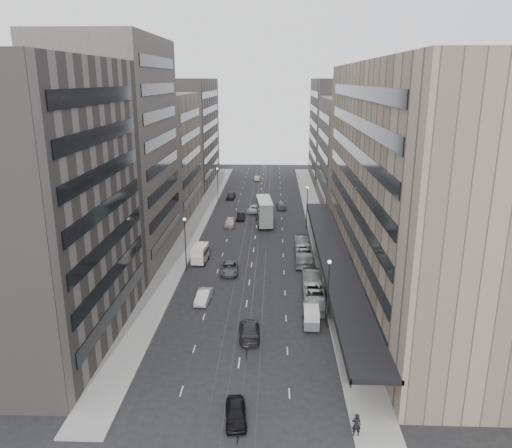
# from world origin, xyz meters

# --- Properties ---
(ground) EXTENTS (220.00, 220.00, 0.00)m
(ground) POSITION_xyz_m (0.00, 0.00, 0.00)
(ground) COLOR black
(ground) RESTS_ON ground
(sidewalk_right) EXTENTS (4.00, 125.00, 0.15)m
(sidewalk_right) POSITION_xyz_m (12.00, 37.50, 0.07)
(sidewalk_right) COLOR gray
(sidewalk_right) RESTS_ON ground
(sidewalk_left) EXTENTS (4.00, 125.00, 0.15)m
(sidewalk_left) POSITION_xyz_m (-12.00, 37.50, 0.07)
(sidewalk_left) COLOR gray
(sidewalk_left) RESTS_ON ground
(department_store) EXTENTS (19.20, 60.00, 30.00)m
(department_store) POSITION_xyz_m (21.45, 8.00, 14.95)
(department_store) COLOR gray
(department_store) RESTS_ON ground
(building_right_mid) EXTENTS (15.00, 28.00, 24.00)m
(building_right_mid) POSITION_xyz_m (21.50, 52.00, 12.00)
(building_right_mid) COLOR #4D4743
(building_right_mid) RESTS_ON ground
(building_right_far) EXTENTS (15.00, 32.00, 28.00)m
(building_right_far) POSITION_xyz_m (21.50, 82.00, 14.00)
(building_right_far) COLOR #5B5752
(building_right_far) RESTS_ON ground
(building_left_a) EXTENTS (15.00, 28.00, 30.00)m
(building_left_a) POSITION_xyz_m (-21.50, -8.00, 15.00)
(building_left_a) COLOR #5B5752
(building_left_a) RESTS_ON ground
(building_left_b) EXTENTS (15.00, 26.00, 34.00)m
(building_left_b) POSITION_xyz_m (-21.50, 19.00, 17.00)
(building_left_b) COLOR #4D4743
(building_left_b) RESTS_ON ground
(building_left_c) EXTENTS (15.00, 28.00, 25.00)m
(building_left_c) POSITION_xyz_m (-21.50, 46.00, 12.50)
(building_left_c) COLOR gray
(building_left_c) RESTS_ON ground
(building_left_d) EXTENTS (15.00, 38.00, 28.00)m
(building_left_d) POSITION_xyz_m (-21.50, 79.00, 14.00)
(building_left_d) COLOR #5B5752
(building_left_d) RESTS_ON ground
(lamp_right_near) EXTENTS (0.44, 0.44, 8.32)m
(lamp_right_near) POSITION_xyz_m (9.70, -5.00, 5.20)
(lamp_right_near) COLOR #262628
(lamp_right_near) RESTS_ON ground
(lamp_right_far) EXTENTS (0.44, 0.44, 8.32)m
(lamp_right_far) POSITION_xyz_m (9.70, 35.00, 5.20)
(lamp_right_far) COLOR #262628
(lamp_right_far) RESTS_ON ground
(lamp_left_near) EXTENTS (0.44, 0.44, 8.32)m
(lamp_left_near) POSITION_xyz_m (-9.70, 12.00, 5.20)
(lamp_left_near) COLOR #262628
(lamp_left_near) RESTS_ON ground
(lamp_left_far) EXTENTS (0.44, 0.44, 8.32)m
(lamp_left_far) POSITION_xyz_m (-9.70, 55.00, 5.20)
(lamp_left_far) COLOR #262628
(lamp_left_far) RESTS_ON ground
(bus_near) EXTENTS (2.84, 10.97, 3.04)m
(bus_near) POSITION_xyz_m (8.50, 1.79, 1.52)
(bus_near) COLOR gray
(bus_near) RESTS_ON ground
(bus_far) EXTENTS (2.63, 10.65, 2.96)m
(bus_far) POSITION_xyz_m (8.05, 17.36, 1.48)
(bus_far) COLOR gray
(bus_far) RESTS_ON ground
(double_decker) EXTENTS (3.70, 9.71, 5.19)m
(double_decker) POSITION_xyz_m (1.50, 37.32, 2.80)
(double_decker) COLOR slate
(double_decker) RESTS_ON ground
(vw_microbus) EXTENTS (2.06, 4.29, 2.28)m
(vw_microbus) POSITION_xyz_m (7.88, -4.68, 1.27)
(vw_microbus) COLOR #53595A
(vw_microbus) RESTS_ON ground
(panel_van) EXTENTS (2.47, 4.57, 2.79)m
(panel_van) POSITION_xyz_m (-8.13, 15.63, 1.54)
(panel_van) COLOR beige
(panel_van) RESTS_ON ground
(sedan_0) EXTENTS (2.19, 4.52, 1.49)m
(sedan_0) POSITION_xyz_m (0.36, -22.00, 0.74)
(sedan_0) COLOR black
(sedan_0) RESTS_ON ground
(sedan_1) EXTENTS (1.99, 4.71, 1.51)m
(sedan_1) POSITION_xyz_m (-5.61, 1.29, 0.76)
(sedan_1) COLOR silver
(sedan_1) RESTS_ON ground
(sedan_2) EXTENTS (2.87, 5.64, 1.53)m
(sedan_2) POSITION_xyz_m (-3.17, 11.42, 0.76)
(sedan_2) COLOR #505052
(sedan_2) RESTS_ON ground
(sedan_3) EXTENTS (2.79, 5.93, 1.67)m
(sedan_3) POSITION_xyz_m (0.79, -7.65, 0.84)
(sedan_3) COLOR #242427
(sedan_3) RESTS_ON ground
(sedan_4) EXTENTS (2.01, 4.96, 1.69)m
(sedan_4) POSITION_xyz_m (-5.24, 36.17, 0.84)
(sedan_4) COLOR beige
(sedan_4) RESTS_ON ground
(sedan_5) EXTENTS (1.57, 4.44, 1.46)m
(sedan_5) POSITION_xyz_m (-3.42, 40.94, 0.73)
(sedan_5) COLOR black
(sedan_5) RESTS_ON ground
(sedan_6) EXTENTS (3.46, 6.19, 1.64)m
(sedan_6) POSITION_xyz_m (-0.74, 47.07, 0.82)
(sedan_6) COLOR #B6B6B2
(sedan_6) RESTS_ON ground
(sedan_7) EXTENTS (2.54, 5.38, 1.52)m
(sedan_7) POSITION_xyz_m (4.93, 50.29, 0.76)
(sedan_7) COLOR #545456
(sedan_7) RESTS_ON ground
(sedan_8) EXTENTS (2.20, 4.95, 1.65)m
(sedan_8) POSITION_xyz_m (-7.09, 59.58, 0.83)
(sedan_8) COLOR #242426
(sedan_8) RESTS_ON ground
(sedan_9) EXTENTS (1.46, 4.15, 1.37)m
(sedan_9) POSITION_xyz_m (-1.52, 82.22, 0.68)
(sedan_9) COLOR #B4A595
(sedan_9) RESTS_ON ground
(pedestrian) EXTENTS (0.76, 0.50, 2.05)m
(pedestrian) POSITION_xyz_m (10.20, -23.63, 1.17)
(pedestrian) COLOR black
(pedestrian) RESTS_ON sidewalk_right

